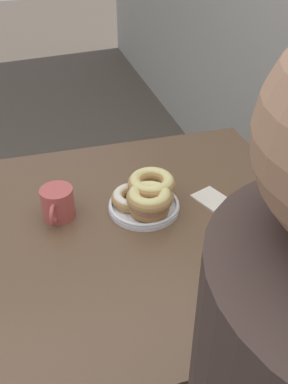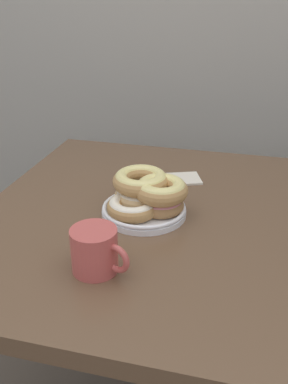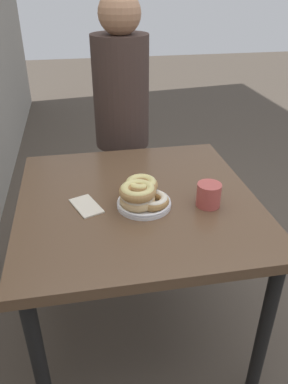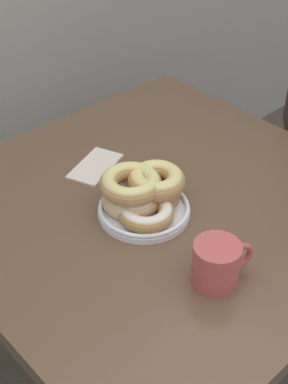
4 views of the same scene
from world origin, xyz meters
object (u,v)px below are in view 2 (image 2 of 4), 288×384
Objects in this scene: dining_table at (170,244)px; napkin at (174,179)px; coffee_mug at (96,250)px; donut_plate at (146,196)px.

napkin is (-0.03, 0.20, 0.09)m from dining_table.
dining_table is at bearing 68.65° from coffee_mug.
coffee_mug is (-0.10, -0.25, 0.13)m from dining_table.
napkin reaches higher than dining_table.
coffee_mug is 0.74× the size of napkin.
donut_plate is 1.36× the size of napkin.
coffee_mug is (-0.04, -0.25, -0.00)m from donut_plate.
donut_plate is at bearing -98.40° from napkin.
napkin is (0.07, 0.45, -0.04)m from coffee_mug.
coffee_mug is 0.46m from napkin.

